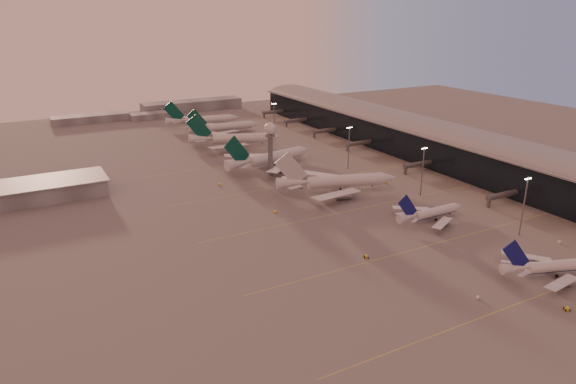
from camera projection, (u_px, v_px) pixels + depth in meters
name	position (u px, v px, depth m)	size (l,w,h in m)	color
ground	(409.00, 267.00, 182.62)	(700.00, 700.00, 0.00)	#5C5959
taxiway_markings	(378.00, 204.00, 242.50)	(180.00, 185.25, 0.02)	gold
terminal	(425.00, 139.00, 318.80)	(57.00, 362.00, 23.04)	black
hangar	(16.00, 193.00, 243.29)	(82.00, 27.00, 8.50)	slate
radar_tower	(270.00, 138.00, 277.31)	(6.40, 6.40, 31.10)	#5C5E63
mast_a	(524.00, 203.00, 204.09)	(3.60, 0.56, 25.00)	#5C5E63
mast_b	(423.00, 169.00, 248.32)	(3.60, 0.56, 25.00)	#5C5E63
mast_c	(349.00, 146.00, 291.65)	(3.60, 0.56, 25.00)	#5C5E63
mast_d	(274.00, 118.00, 365.33)	(3.60, 0.56, 25.00)	#5C5E63
distant_horizon	(164.00, 109.00, 451.93)	(165.00, 37.50, 9.00)	slate
narrowbody_near	(551.00, 268.00, 175.40)	(36.72, 28.80, 14.89)	silver
narrowbody_mid	(431.00, 214.00, 222.04)	(37.57, 30.03, 14.69)	silver
widebody_white	(338.00, 184.00, 257.83)	(61.17, 48.31, 22.15)	silver
greentail_a	(271.00, 160.00, 298.55)	(61.34, 49.04, 22.55)	silver
greentail_b	(235.00, 141.00, 343.59)	(59.68, 47.41, 22.51)	silver
greentail_c	(225.00, 128.00, 380.93)	(55.15, 44.42, 20.03)	silver
greentail_d	(203.00, 122.00, 403.41)	(58.85, 47.26, 21.42)	silver
gsv_truck_a	(478.00, 296.00, 162.22)	(5.42, 3.64, 2.06)	silver
gsv_tug_near	(567.00, 309.00, 156.00)	(3.55, 4.06, 0.99)	yellow
gsv_catering_a	(561.00, 238.00, 200.38)	(5.52, 2.89, 4.39)	silver
gsv_tug_mid	(366.00, 257.00, 189.10)	(4.24, 3.62, 1.04)	yellow
gsv_truck_b	(407.00, 203.00, 239.73)	(6.43, 4.26, 2.45)	silver
gsv_truck_c	(276.00, 210.00, 231.36)	(5.48, 4.52, 2.14)	yellow
gsv_catering_b	(386.00, 179.00, 270.11)	(5.95, 3.81, 4.51)	yellow
gsv_tug_far	(301.00, 188.00, 262.87)	(3.45, 3.31, 0.86)	silver
gsv_truck_d	(219.00, 183.00, 267.81)	(3.31, 6.04, 2.31)	yellow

